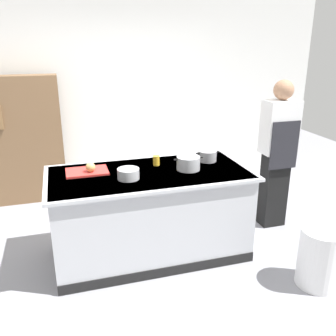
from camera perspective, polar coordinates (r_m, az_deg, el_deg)
The scene contains 12 objects.
ground_plane at distance 3.98m, azimuth -2.69°, elevation -12.92°, with size 10.00×10.00×0.00m, color gray.
back_wall at distance 5.46m, azimuth -8.47°, elevation 12.60°, with size 6.40×0.12×3.00m, color white.
counter_island at distance 3.75m, azimuth -2.80°, elevation -6.90°, with size 1.98×0.98×0.90m.
cutting_board at distance 3.65m, azimuth -12.50°, elevation -0.53°, with size 0.40×0.28×0.02m, color red.
onion at distance 3.59m, azimuth -11.97°, elevation 0.14°, with size 0.09×0.09×0.09m, color tan.
stock_pot at distance 3.63m, azimuth 3.18°, elevation 0.77°, with size 0.30×0.23×0.13m.
sauce_pan at distance 3.91m, azimuth 6.18°, elevation 1.89°, with size 0.26×0.19×0.11m.
mixing_bowl at distance 3.41m, azimuth -6.19°, elevation -0.90°, with size 0.20×0.20×0.10m, color #B7BABF.
juice_cup at distance 3.76m, azimuth -1.83°, elevation 1.18°, with size 0.07×0.07×0.10m, color yellow.
trash_bin at distance 3.65m, azimuth 22.58°, elevation -12.74°, with size 0.39×0.39×0.55m, color white.
person_chef at distance 4.37m, azimuth 16.67°, elevation 2.45°, with size 0.38×0.25×1.72m.
bookshelf at distance 5.25m, azimuth -22.08°, elevation 3.92°, with size 1.10×0.31×1.70m.
Camera 1 is at (-0.79, -3.27, 2.12)m, focal length 39.17 mm.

